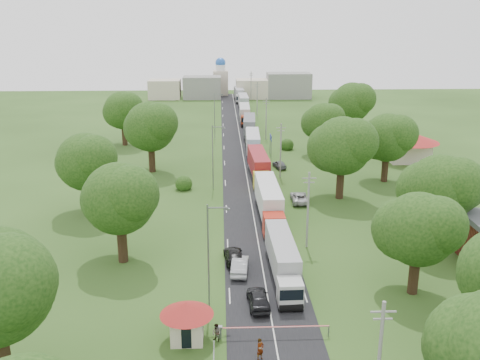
{
  "coord_description": "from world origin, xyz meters",
  "views": [
    {
      "loc": [
        -4.32,
        -63.36,
        25.54
      ],
      "look_at": [
        -1.56,
        9.83,
        3.0
      ],
      "focal_mm": 40.0,
      "sensor_mm": 36.0,
      "label": 1
    }
  ],
  "objects_px": {
    "car_lane_front": "(258,299)",
    "info_sign": "(271,141)",
    "pedestrian_near": "(260,350)",
    "truck_0": "(283,259)",
    "guard_booth": "(187,316)",
    "boom_barrier": "(258,329)",
    "car_lane_mid": "(240,266)"
  },
  "relations": [
    {
      "from": "car_lane_front",
      "to": "info_sign",
      "type": "bearing_deg",
      "value": -99.74
    },
    {
      "from": "pedestrian_near",
      "to": "car_lane_front",
      "type": "bearing_deg",
      "value": 49.28
    },
    {
      "from": "car_lane_front",
      "to": "truck_0",
      "type": "bearing_deg",
      "value": -119.83
    },
    {
      "from": "guard_booth",
      "to": "truck_0",
      "type": "height_order",
      "value": "truck_0"
    },
    {
      "from": "guard_booth",
      "to": "car_lane_front",
      "type": "distance_m",
      "value": 8.08
    },
    {
      "from": "boom_barrier",
      "to": "pedestrian_near",
      "type": "bearing_deg",
      "value": -91.26
    },
    {
      "from": "car_lane_mid",
      "to": "info_sign",
      "type": "bearing_deg",
      "value": -93.27
    },
    {
      "from": "guard_booth",
      "to": "car_lane_mid",
      "type": "height_order",
      "value": "guard_booth"
    },
    {
      "from": "guard_booth",
      "to": "car_lane_mid",
      "type": "bearing_deg",
      "value": 68.14
    },
    {
      "from": "car_lane_front",
      "to": "guard_booth",
      "type": "bearing_deg",
      "value": 35.58
    },
    {
      "from": "car_lane_mid",
      "to": "guard_booth",
      "type": "bearing_deg",
      "value": 73.88
    },
    {
      "from": "boom_barrier",
      "to": "car_lane_front",
      "type": "bearing_deg",
      "value": 85.91
    },
    {
      "from": "info_sign",
      "to": "pedestrian_near",
      "type": "relative_size",
      "value": 2.29
    },
    {
      "from": "info_sign",
      "to": "guard_booth",
      "type": "bearing_deg",
      "value": -101.68
    },
    {
      "from": "boom_barrier",
      "to": "car_lane_front",
      "type": "height_order",
      "value": "car_lane_front"
    },
    {
      "from": "boom_barrier",
      "to": "guard_booth",
      "type": "height_order",
      "value": "guard_booth"
    },
    {
      "from": "car_lane_front",
      "to": "car_lane_mid",
      "type": "height_order",
      "value": "car_lane_front"
    },
    {
      "from": "boom_barrier",
      "to": "car_lane_mid",
      "type": "bearing_deg",
      "value": 95.15
    },
    {
      "from": "boom_barrier",
      "to": "car_lane_mid",
      "type": "height_order",
      "value": "car_lane_mid"
    },
    {
      "from": "pedestrian_near",
      "to": "info_sign",
      "type": "bearing_deg",
      "value": 46.33
    },
    {
      "from": "guard_booth",
      "to": "car_lane_mid",
      "type": "relative_size",
      "value": 0.94
    },
    {
      "from": "info_sign",
      "to": "pedestrian_near",
      "type": "xyz_separation_m",
      "value": [
        -6.62,
        -62.91,
        -2.11
      ]
    },
    {
      "from": "pedestrian_near",
      "to": "truck_0",
      "type": "bearing_deg",
      "value": 38.77
    },
    {
      "from": "car_lane_front",
      "to": "car_lane_mid",
      "type": "bearing_deg",
      "value": -81.59
    },
    {
      "from": "guard_booth",
      "to": "car_lane_mid",
      "type": "xyz_separation_m",
      "value": [
        4.77,
        11.89,
        -1.39
      ]
    },
    {
      "from": "boom_barrier",
      "to": "info_sign",
      "type": "relative_size",
      "value": 2.25
    },
    {
      "from": "boom_barrier",
      "to": "guard_booth",
      "type": "relative_size",
      "value": 2.1
    },
    {
      "from": "boom_barrier",
      "to": "truck_0",
      "type": "height_order",
      "value": "truck_0"
    },
    {
      "from": "info_sign",
      "to": "car_lane_front",
      "type": "height_order",
      "value": "info_sign"
    },
    {
      "from": "guard_booth",
      "to": "truck_0",
      "type": "xyz_separation_m",
      "value": [
        9.08,
        10.76,
        -0.16
      ]
    },
    {
      "from": "info_sign",
      "to": "boom_barrier",
      "type": "bearing_deg",
      "value": -96.24
    },
    {
      "from": "car_lane_front",
      "to": "car_lane_mid",
      "type": "distance_m",
      "value": 7.03
    }
  ]
}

